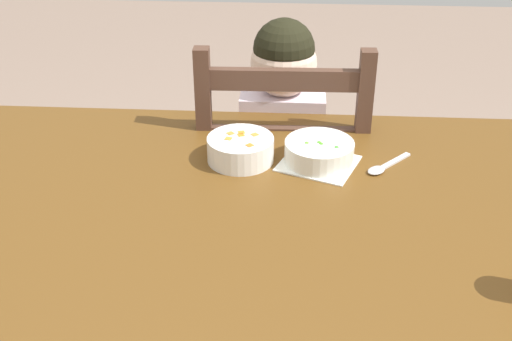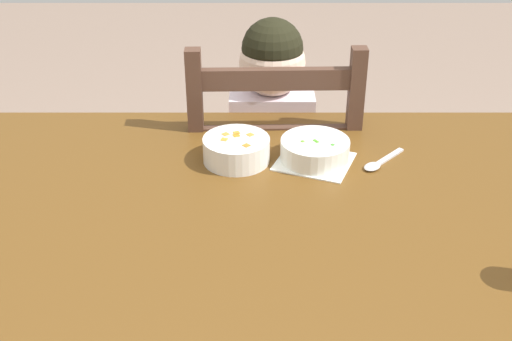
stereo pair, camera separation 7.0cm
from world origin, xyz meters
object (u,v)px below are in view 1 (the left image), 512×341
Objects in this scene: dining_chair at (281,196)px; dining_table at (234,245)px; spoon at (382,167)px; bowl_of_peas at (319,152)px; bowl_of_carrots at (239,148)px; child_figure at (282,140)px.

dining_table is at bearing -100.03° from dining_chair.
spoon is at bearing 28.27° from dining_table.
dining_table is 12.57× the size of spoon.
bowl_of_peas is 0.17m from bowl_of_carrots.
child_figure is 6.23× the size of bowl_of_peas.
child_figure is 8.27× the size of spoon.
bowl_of_carrots is (-0.17, 0.00, 0.00)m from bowl_of_peas.
dining_chair is 0.48m from spoon.
dining_chair reaches higher than bowl_of_carrots.
bowl_of_carrots reaches higher than bowl_of_peas.
child_figure is at bearing -105.87° from dining_chair.
dining_chair is 0.18m from child_figure.
dining_chair is 6.09× the size of bowl_of_peas.
dining_table is 0.22m from bowl_of_carrots.
bowl_of_peas is 1.33× the size of spoon.
child_figure is (0.08, 0.48, -0.00)m from dining_table.
bowl_of_peas is at bearing 171.36° from spoon.
bowl_of_carrots is at bearing 176.18° from spoon.
bowl_of_peas reaches higher than spoon.
dining_chair is 8.08× the size of spoon.
bowl_of_carrots is 0.31m from spoon.
spoon reaches higher than dining_table.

